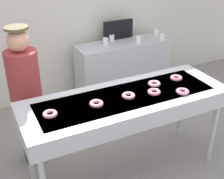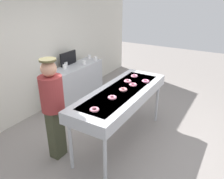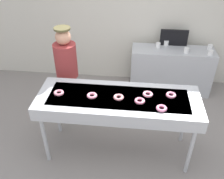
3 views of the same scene
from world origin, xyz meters
The scene contains 18 objects.
ground_plane centered at (0.00, 0.00, 0.00)m, with size 16.00×16.00×0.00m, color gray.
back_wall centered at (0.00, 2.22, 1.47)m, with size 8.00×0.12×2.93m, color silver.
fryer_conveyor centered at (0.00, 0.00, 0.93)m, with size 2.23×0.78×1.03m.
strawberry_donut_0 centered at (0.56, -0.21, 1.05)m, with size 0.14×0.14×0.04m, color pink.
strawberry_donut_1 centered at (-0.82, -0.02, 1.05)m, with size 0.14×0.14×0.04m, color pink.
strawberry_donut_2 centered at (0.01, -0.03, 1.05)m, with size 0.14×0.14×0.04m, color pink.
strawberry_donut_3 centered at (0.29, -0.08, 1.05)m, with size 0.14×0.14×0.04m, color pink.
strawberry_donut_4 centered at (0.40, 0.08, 1.05)m, with size 0.14×0.14×0.04m, color pink.
strawberry_donut_5 centered at (0.71, 0.09, 1.05)m, with size 0.14×0.14×0.04m, color pink.
strawberry_donut_6 centered at (-0.35, -0.03, 1.05)m, with size 0.14×0.14×0.04m, color pink.
worker_baker centered at (-0.90, 0.71, 0.99)m, with size 0.36×0.36×1.70m.
prep_counter centered at (0.92, 1.77, 0.46)m, with size 1.59×0.51×0.92m, color #B7BABF.
paper_cup_0 centered at (0.62, 1.83, 0.97)m, with size 0.09×0.09×0.10m, color white.
paper_cup_1 centered at (1.13, 1.67, 0.97)m, with size 0.09×0.09×0.10m, color white.
paper_cup_2 centered at (1.60, 1.85, 0.97)m, with size 0.09×0.09×0.10m, color white.
paper_cup_3 centered at (1.56, 1.61, 0.97)m, with size 0.09×0.09×0.10m, color white.
paper_cup_4 centered at (0.78, 1.95, 0.97)m, with size 0.09×0.09×0.10m, color white.
menu_display centered at (0.92, 1.97, 1.08)m, with size 0.53×0.04×0.32m, color black.
Camera 2 is at (-3.05, -1.64, 2.57)m, focal length 35.71 mm.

